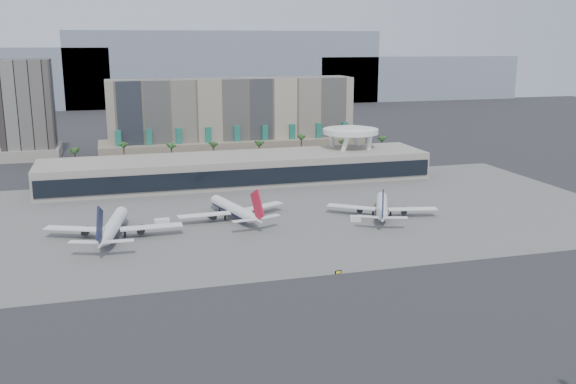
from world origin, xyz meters
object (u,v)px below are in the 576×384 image
object	(u,v)px
airliner_right	(382,207)
service_vehicle_a	(162,222)
taxiway_sign	(338,272)
airliner_centre	(234,209)
airliner_left	(113,226)
service_vehicle_b	(356,219)

from	to	relation	value
airliner_right	service_vehicle_a	world-z (taller)	airliner_right
service_vehicle_a	taxiway_sign	world-z (taller)	service_vehicle_a
airliner_centre	service_vehicle_a	bearing A→B (deg)	168.14
airliner_left	service_vehicle_b	bearing A→B (deg)	9.03
airliner_centre	airliner_right	world-z (taller)	airliner_centre
airliner_centre	airliner_right	bearing A→B (deg)	-26.24
service_vehicle_a	service_vehicle_b	distance (m)	66.84
airliner_right	service_vehicle_b	xyz separation A→B (m)	(-11.38, -3.44, -2.58)
airliner_left	airliner_right	size ratio (longest dim) A/B	1.18
airliner_centre	airliner_right	size ratio (longest dim) A/B	1.08
service_vehicle_b	taxiway_sign	world-z (taller)	service_vehicle_b
airliner_right	service_vehicle_b	bearing A→B (deg)	-139.65
service_vehicle_b	airliner_centre	bearing A→B (deg)	-177.27
service_vehicle_a	taxiway_sign	xyz separation A→B (m)	(42.04, -59.51, -0.78)
airliner_left	service_vehicle_a	xyz separation A→B (m)	(16.19, 10.05, -2.72)
airliner_right	taxiway_sign	xyz separation A→B (m)	(-34.98, -50.32, -3.10)
airliner_right	airliner_centre	bearing A→B (deg)	-167.94
service_vehicle_a	service_vehicle_b	bearing A→B (deg)	-13.98
airliner_left	service_vehicle_a	distance (m)	19.25
airliner_right	service_vehicle_a	size ratio (longest dim) A/B	7.57
airliner_centre	airliner_right	xyz separation A→B (m)	(51.72, -10.48, -0.10)
airliner_left	service_vehicle_b	world-z (taller)	airliner_left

